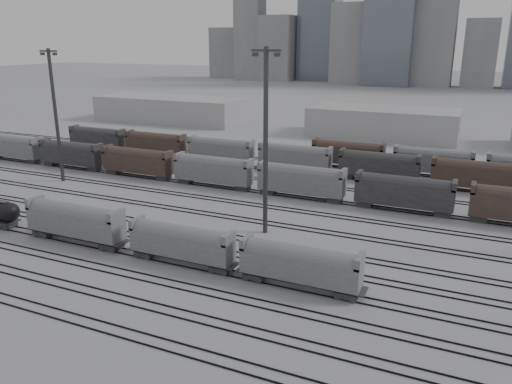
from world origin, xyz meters
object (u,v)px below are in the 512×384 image
at_px(hopper_car_a, 75,219).
at_px(hopper_car_b, 181,241).
at_px(hopper_car_c, 300,263).
at_px(light_mast_c, 266,139).

height_order(hopper_car_a, hopper_car_b, hopper_car_a).
distance_m(hopper_car_b, hopper_car_c, 14.91).
relative_size(hopper_car_b, hopper_car_c, 1.00).
bearing_deg(hopper_car_a, light_mast_c, 32.40).
bearing_deg(hopper_car_c, light_mast_c, 126.08).
relative_size(hopper_car_b, light_mast_c, 0.53).
xyz_separation_m(hopper_car_b, hopper_car_c, (14.91, 0.00, 0.00)).
relative_size(hopper_car_a, light_mast_c, 0.58).
bearing_deg(hopper_car_b, hopper_car_a, 180.00).
bearing_deg(hopper_car_b, hopper_car_c, 0.00).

